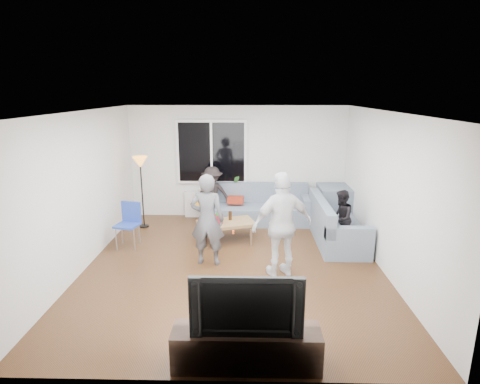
{
  "coord_description": "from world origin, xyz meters",
  "views": [
    {
      "loc": [
        0.25,
        -6.11,
        2.91
      ],
      "look_at": [
        0.1,
        0.6,
        1.15
      ],
      "focal_mm": 28.9,
      "sensor_mm": 36.0,
      "label": 1
    }
  ],
  "objects_px": {
    "player_left": "(207,220)",
    "spectator_back": "(212,195)",
    "side_chair": "(127,226)",
    "player_right": "(282,225)",
    "tv_console": "(246,348)",
    "sofa_right_section": "(338,221)",
    "sofa_back_section": "(259,204)",
    "television": "(247,301)",
    "floor_lamp": "(142,193)",
    "spectator_right": "(341,218)",
    "coffee_table": "(226,231)"
  },
  "relations": [
    {
      "from": "player_left",
      "to": "tv_console",
      "type": "xyz_separation_m",
      "value": [
        0.68,
        -2.58,
        -0.58
      ]
    },
    {
      "from": "spectator_right",
      "to": "player_left",
      "type": "bearing_deg",
      "value": -55.59
    },
    {
      "from": "spectator_back",
      "to": "side_chair",
      "type": "bearing_deg",
      "value": -140.92
    },
    {
      "from": "floor_lamp",
      "to": "tv_console",
      "type": "bearing_deg",
      "value": -62.55
    },
    {
      "from": "sofa_right_section",
      "to": "side_chair",
      "type": "xyz_separation_m",
      "value": [
        -4.07,
        -0.39,
        0.01
      ]
    },
    {
      "from": "spectator_right",
      "to": "television",
      "type": "bearing_deg",
      "value": -12.2
    },
    {
      "from": "sofa_back_section",
      "to": "side_chair",
      "type": "height_order",
      "value": "side_chair"
    },
    {
      "from": "side_chair",
      "to": "player_left",
      "type": "height_order",
      "value": "player_left"
    },
    {
      "from": "player_left",
      "to": "tv_console",
      "type": "relative_size",
      "value": 1.0
    },
    {
      "from": "side_chair",
      "to": "spectator_back",
      "type": "distance_m",
      "value": 2.15
    },
    {
      "from": "sofa_right_section",
      "to": "tv_console",
      "type": "relative_size",
      "value": 1.25
    },
    {
      "from": "side_chair",
      "to": "sofa_right_section",
      "type": "bearing_deg",
      "value": 19.16
    },
    {
      "from": "sofa_right_section",
      "to": "player_right",
      "type": "xyz_separation_m",
      "value": [
        -1.23,
        -1.49,
        0.43
      ]
    },
    {
      "from": "sofa_back_section",
      "to": "tv_console",
      "type": "xyz_separation_m",
      "value": [
        -0.24,
        -4.77,
        -0.2
      ]
    },
    {
      "from": "player_left",
      "to": "spectator_back",
      "type": "height_order",
      "value": "player_left"
    },
    {
      "from": "floor_lamp",
      "to": "spectator_right",
      "type": "relative_size",
      "value": 1.41
    },
    {
      "from": "coffee_table",
      "to": "side_chair",
      "type": "xyz_separation_m",
      "value": [
        -1.86,
        -0.35,
        0.23
      ]
    },
    {
      "from": "spectator_back",
      "to": "sofa_back_section",
      "type": "bearing_deg",
      "value": -8.47
    },
    {
      "from": "spectator_right",
      "to": "sofa_back_section",
      "type": "bearing_deg",
      "value": -115.79
    },
    {
      "from": "sofa_back_section",
      "to": "floor_lamp",
      "type": "bearing_deg",
      "value": -171.83
    },
    {
      "from": "player_right",
      "to": "television",
      "type": "height_order",
      "value": "player_right"
    },
    {
      "from": "sofa_back_section",
      "to": "coffee_table",
      "type": "bearing_deg",
      "value": -120.32
    },
    {
      "from": "sofa_right_section",
      "to": "television",
      "type": "distance_m",
      "value": 4.08
    },
    {
      "from": "side_chair",
      "to": "spectator_right",
      "type": "distance_m",
      "value": 4.08
    },
    {
      "from": "floor_lamp",
      "to": "spectator_right",
      "type": "xyz_separation_m",
      "value": [
        4.07,
        -0.97,
        -0.23
      ]
    },
    {
      "from": "player_right",
      "to": "spectator_back",
      "type": "height_order",
      "value": "player_right"
    },
    {
      "from": "sofa_right_section",
      "to": "player_right",
      "type": "height_order",
      "value": "player_right"
    },
    {
      "from": "side_chair",
      "to": "spectator_back",
      "type": "xyz_separation_m",
      "value": [
        1.49,
        1.53,
        0.21
      ]
    },
    {
      "from": "spectator_right",
      "to": "television",
      "type": "distance_m",
      "value": 3.88
    },
    {
      "from": "player_right",
      "to": "spectator_right",
      "type": "bearing_deg",
      "value": -153.63
    },
    {
      "from": "television",
      "to": "player_left",
      "type": "bearing_deg",
      "value": 104.83
    },
    {
      "from": "sofa_right_section",
      "to": "spectator_back",
      "type": "height_order",
      "value": "spectator_back"
    },
    {
      "from": "sofa_back_section",
      "to": "television",
      "type": "xyz_separation_m",
      "value": [
        -0.24,
        -4.77,
        0.35
      ]
    },
    {
      "from": "player_left",
      "to": "spectator_back",
      "type": "relative_size",
      "value": 1.24
    },
    {
      "from": "player_right",
      "to": "tv_console",
      "type": "xyz_separation_m",
      "value": [
        -0.55,
        -2.17,
        -0.64
      ]
    },
    {
      "from": "tv_console",
      "to": "television",
      "type": "xyz_separation_m",
      "value": [
        0.0,
        0.0,
        0.56
      ]
    },
    {
      "from": "coffee_table",
      "to": "spectator_right",
      "type": "distance_m",
      "value": 2.25
    },
    {
      "from": "player_right",
      "to": "spectator_back",
      "type": "distance_m",
      "value": 2.97
    },
    {
      "from": "sofa_right_section",
      "to": "player_left",
      "type": "bearing_deg",
      "value": 113.72
    },
    {
      "from": "player_left",
      "to": "side_chair",
      "type": "bearing_deg",
      "value": -17.79
    },
    {
      "from": "coffee_table",
      "to": "television",
      "type": "bearing_deg",
      "value": -83.25
    },
    {
      "from": "sofa_back_section",
      "to": "television",
      "type": "bearing_deg",
      "value": -92.94
    },
    {
      "from": "sofa_right_section",
      "to": "player_right",
      "type": "distance_m",
      "value": 1.98
    },
    {
      "from": "sofa_right_section",
      "to": "player_left",
      "type": "height_order",
      "value": "player_left"
    },
    {
      "from": "side_chair",
      "to": "spectator_back",
      "type": "bearing_deg",
      "value": 59.56
    },
    {
      "from": "player_right",
      "to": "television",
      "type": "bearing_deg",
      "value": 56.32
    },
    {
      "from": "sofa_back_section",
      "to": "player_left",
      "type": "xyz_separation_m",
      "value": [
        -0.93,
        -2.19,
        0.37
      ]
    },
    {
      "from": "sofa_back_section",
      "to": "coffee_table",
      "type": "relative_size",
      "value": 2.09
    },
    {
      "from": "sofa_back_section",
      "to": "floor_lamp",
      "type": "xyz_separation_m",
      "value": [
        -2.53,
        -0.36,
        0.36
      ]
    },
    {
      "from": "sofa_right_section",
      "to": "player_left",
      "type": "relative_size",
      "value": 1.26
    }
  ]
}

